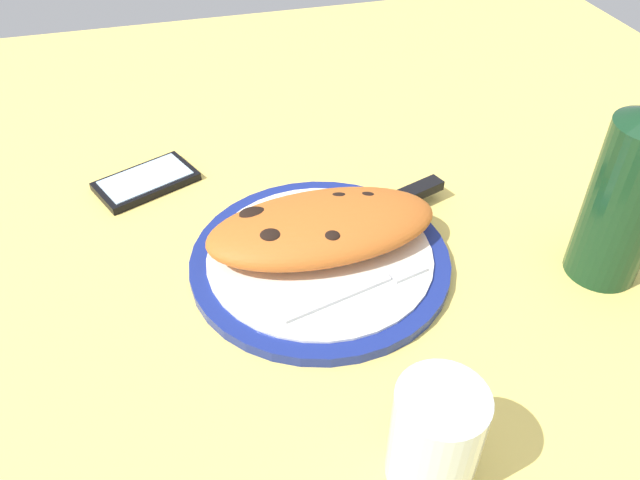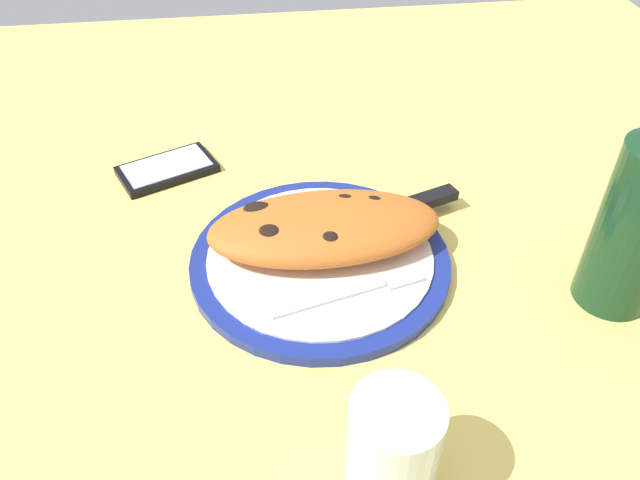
{
  "view_description": "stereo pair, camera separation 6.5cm",
  "coord_description": "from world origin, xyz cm",
  "px_view_note": "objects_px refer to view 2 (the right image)",
  "views": [
    {
      "loc": [
        -13.06,
        -47.87,
        45.84
      ],
      "look_at": [
        0.0,
        0.0,
        3.52
      ],
      "focal_mm": 34.76,
      "sensor_mm": 36.0,
      "label": 1
    },
    {
      "loc": [
        -6.68,
        -49.16,
        45.84
      ],
      "look_at": [
        0.0,
        0.0,
        3.52
      ],
      "focal_mm": 34.76,
      "sensor_mm": 36.0,
      "label": 2
    }
  ],
  "objects_px": {
    "plate": "(320,260)",
    "fork": "(364,289)",
    "smartphone": "(167,169)",
    "water_glass": "(392,453)",
    "calzone": "(324,227)",
    "knife": "(395,211)"
  },
  "relations": [
    {
      "from": "calzone",
      "to": "water_glass",
      "type": "distance_m",
      "value": 0.27
    },
    {
      "from": "calzone",
      "to": "knife",
      "type": "relative_size",
      "value": 1.08
    },
    {
      "from": "fork",
      "to": "water_glass",
      "type": "xyz_separation_m",
      "value": [
        -0.02,
        -0.19,
        0.02
      ]
    },
    {
      "from": "calzone",
      "to": "knife",
      "type": "height_order",
      "value": "calzone"
    },
    {
      "from": "plate",
      "to": "smartphone",
      "type": "distance_m",
      "value": 0.27
    },
    {
      "from": "smartphone",
      "to": "fork",
      "type": "bearing_deg",
      "value": -51.44
    },
    {
      "from": "plate",
      "to": "knife",
      "type": "height_order",
      "value": "knife"
    },
    {
      "from": "fork",
      "to": "knife",
      "type": "relative_size",
      "value": 0.68
    },
    {
      "from": "knife",
      "to": "water_glass",
      "type": "xyz_separation_m",
      "value": [
        -0.08,
        -0.31,
        0.02
      ]
    },
    {
      "from": "fork",
      "to": "water_glass",
      "type": "height_order",
      "value": "water_glass"
    },
    {
      "from": "water_glass",
      "to": "smartphone",
      "type": "bearing_deg",
      "value": 112.86
    },
    {
      "from": "calzone",
      "to": "fork",
      "type": "xyz_separation_m",
      "value": [
        0.03,
        -0.08,
        -0.02
      ]
    },
    {
      "from": "smartphone",
      "to": "knife",
      "type": "bearing_deg",
      "value": -28.55
    },
    {
      "from": "plate",
      "to": "fork",
      "type": "height_order",
      "value": "fork"
    },
    {
      "from": "smartphone",
      "to": "water_glass",
      "type": "xyz_separation_m",
      "value": [
        0.19,
        -0.46,
        0.04
      ]
    },
    {
      "from": "calzone",
      "to": "fork",
      "type": "height_order",
      "value": "calzone"
    },
    {
      "from": "plate",
      "to": "fork",
      "type": "bearing_deg",
      "value": -59.04
    },
    {
      "from": "calzone",
      "to": "smartphone",
      "type": "xyz_separation_m",
      "value": [
        -0.18,
        0.19,
        -0.03
      ]
    },
    {
      "from": "water_glass",
      "to": "plate",
      "type": "bearing_deg",
      "value": 94.35
    },
    {
      "from": "plate",
      "to": "fork",
      "type": "relative_size",
      "value": 1.75
    },
    {
      "from": "calzone",
      "to": "smartphone",
      "type": "distance_m",
      "value": 0.26
    },
    {
      "from": "water_glass",
      "to": "knife",
      "type": "bearing_deg",
      "value": 76.31
    }
  ]
}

